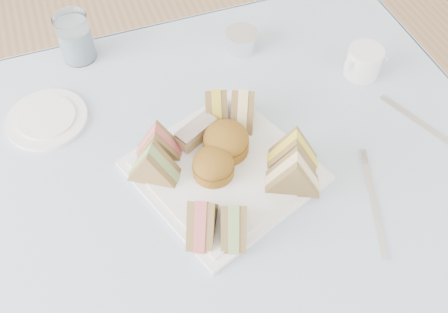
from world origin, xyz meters
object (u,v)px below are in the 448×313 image
object	(u,v)px
table	(243,276)
water_glass	(75,38)
creamer_jug	(363,62)
serving_plate	(224,171)

from	to	relation	value
table	water_glass	distance (m)	0.67
table	water_glass	xyz separation A→B (m)	(-0.22, 0.46, 0.43)
table	creamer_jug	bearing A→B (deg)	30.69
water_glass	creamer_jug	world-z (taller)	water_glass
serving_plate	creamer_jug	size ratio (longest dim) A/B	3.90
table	creamer_jug	distance (m)	0.57
table	creamer_jug	size ratio (longest dim) A/B	12.24
table	serving_plate	size ratio (longest dim) A/B	3.14
serving_plate	water_glass	bearing A→B (deg)	95.22
table	serving_plate	distance (m)	0.39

